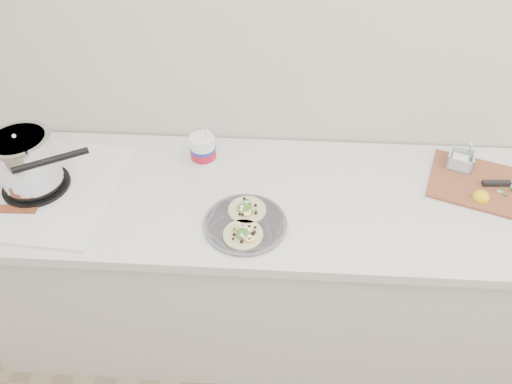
# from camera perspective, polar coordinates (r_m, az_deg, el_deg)

# --- Properties ---
(counter) EXTENTS (2.44, 0.66, 0.90)m
(counter) POSITION_cam_1_polar(r_m,az_deg,el_deg) (1.97, 2.07, -9.54)
(counter) COLOR silver
(counter) RESTS_ON ground
(stove) EXTENTS (0.60, 0.56, 0.27)m
(stove) POSITION_cam_1_polar(r_m,az_deg,el_deg) (1.77, -26.37, 2.42)
(stove) COLOR silver
(stove) RESTS_ON counter
(taco_plate) EXTENTS (0.28, 0.28, 0.04)m
(taco_plate) POSITION_cam_1_polar(r_m,az_deg,el_deg) (1.51, -1.37, -3.74)
(taco_plate) COLOR slate
(taco_plate) RESTS_ON counter
(tub) EXTENTS (0.10, 0.10, 0.22)m
(tub) POSITION_cam_1_polar(r_m,az_deg,el_deg) (1.73, -6.59, 5.47)
(tub) COLOR white
(tub) RESTS_ON counter
(cutboard) EXTENTS (0.48, 0.41, 0.07)m
(cutboard) POSITION_cam_1_polar(r_m,az_deg,el_deg) (1.85, 27.10, 1.11)
(cutboard) COLOR brown
(cutboard) RESTS_ON counter
(bacon_plate) EXTENTS (0.26, 0.26, 0.02)m
(bacon_plate) POSITION_cam_1_polar(r_m,az_deg,el_deg) (1.76, -28.03, -2.15)
(bacon_plate) COLOR tan
(bacon_plate) RESTS_ON counter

